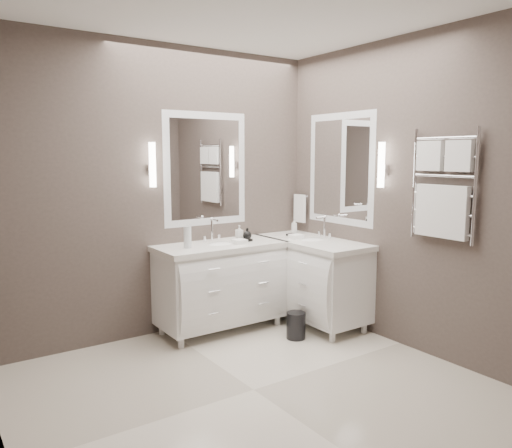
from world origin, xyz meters
TOP-DOWN VIEW (x-y plane):
  - floor at (0.00, 0.00)m, footprint 3.20×3.00m
  - wall_back at (0.00, 1.50)m, footprint 3.20×0.01m
  - wall_front at (0.00, -1.50)m, footprint 3.20×0.01m
  - wall_right at (1.60, 0.00)m, footprint 0.01×3.00m
  - vanity_back at (0.45, 1.23)m, footprint 1.24×0.59m
  - vanity_right at (1.33, 0.90)m, footprint 0.59×1.24m
  - mirror_back at (0.45, 1.49)m, footprint 0.90×0.02m
  - mirror_right at (1.59, 0.80)m, footprint 0.02×0.90m
  - sconce_back at (-0.13, 1.43)m, footprint 0.06×0.06m
  - sconce_right at (1.53, 0.22)m, footprint 0.06×0.06m
  - towel_bar_corner at (1.54, 1.36)m, footprint 0.03×0.22m
  - towel_ladder at (1.55, -0.40)m, footprint 0.06×0.58m
  - waste_bin at (0.90, 0.62)m, footprint 0.23×0.23m
  - amenity_tray_back at (0.70, 1.21)m, footprint 0.16×0.13m
  - amenity_tray_right at (1.30, 1.16)m, footprint 0.12×0.15m
  - water_bottle at (0.09, 1.20)m, footprint 0.09×0.09m
  - soap_bottle_a at (0.67, 1.23)m, footprint 0.07×0.07m
  - soap_bottle_b at (0.73, 1.18)m, footprint 0.10×0.10m
  - soap_bottle_c at (1.30, 1.16)m, footprint 0.08×0.08m

SIDE VIEW (x-z plane):
  - floor at x=0.00m, z-range -0.01..0.00m
  - waste_bin at x=0.90m, z-range 0.00..0.25m
  - vanity_back at x=0.45m, z-range 0.00..0.97m
  - vanity_right at x=1.33m, z-range 0.00..0.97m
  - amenity_tray_right at x=1.30m, z-range 0.85..0.87m
  - amenity_tray_back at x=0.70m, z-range 0.85..0.87m
  - soap_bottle_b at x=0.73m, z-range 0.87..0.98m
  - soap_bottle_a at x=0.67m, z-range 0.87..1.01m
  - water_bottle at x=0.09m, z-range 0.85..1.05m
  - soap_bottle_c at x=1.30m, z-range 0.87..1.04m
  - towel_bar_corner at x=1.54m, z-range 0.97..1.27m
  - wall_back at x=0.00m, z-range 0.00..2.70m
  - wall_front at x=0.00m, z-range 0.00..2.70m
  - wall_right at x=1.60m, z-range 0.00..2.70m
  - towel_ladder at x=1.55m, z-range 0.94..1.84m
  - mirror_back at x=0.45m, z-range 1.00..2.10m
  - mirror_right at x=1.59m, z-range 1.00..2.10m
  - sconce_back at x=-0.13m, z-range 1.39..1.79m
  - sconce_right at x=1.53m, z-range 1.39..1.79m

